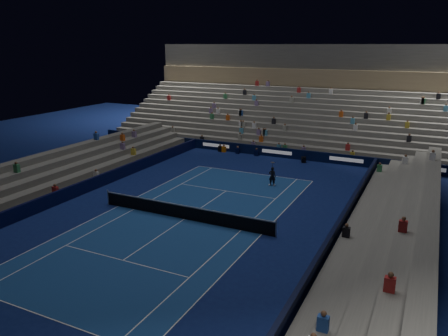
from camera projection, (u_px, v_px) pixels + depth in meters
ground at (184, 219)px, 28.93m from camera, size 90.00×90.00×0.00m
court_surface at (184, 219)px, 28.93m from camera, size 10.97×23.77×0.01m
sponsor_barrier_far at (277, 152)px, 44.79m from camera, size 44.00×0.25×1.00m
sponsor_barrier_east at (331, 240)px, 24.71m from camera, size 0.25×37.00×1.00m
sponsor_barrier_west at (74, 191)px, 32.88m from camera, size 0.25×37.00×1.00m
grandstand_main at (304, 112)px, 52.14m from camera, size 44.00×15.20×11.20m
grandstand_east at (397, 245)px, 23.14m from camera, size 5.00×37.00×2.50m
grandstand_west at (40, 180)px, 34.22m from camera, size 5.00×37.00×2.50m
tennis_net at (184, 212)px, 28.79m from camera, size 12.90×0.10×1.10m
tennis_player at (272, 176)px, 35.58m from camera, size 0.61×0.43×1.60m
broadcast_camera at (304, 160)px, 42.75m from camera, size 0.59×0.94×0.56m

